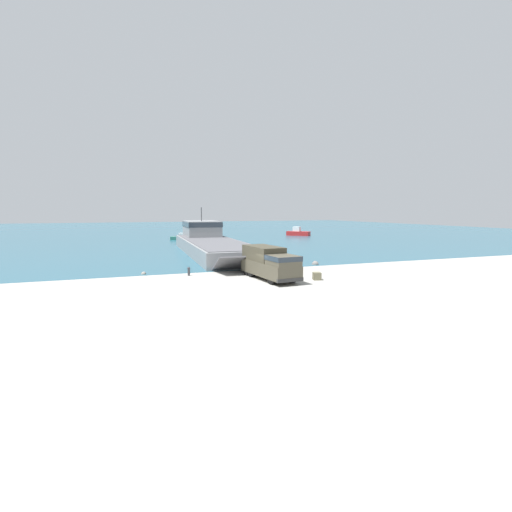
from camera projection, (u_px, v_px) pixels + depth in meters
The scene contains 12 objects.
ground_plane at pixel (271, 281), 37.64m from camera, with size 240.00×240.00×0.00m, color #A8A59E.
water_surface at pixel (154, 230), 127.97m from camera, with size 240.00×180.00×0.01m, color #285B70.
landing_craft at pixel (210, 242), 62.57m from camera, with size 10.08×37.19×7.09m.
military_truck at pixel (270, 263), 38.32m from camera, with size 3.16×8.28×3.09m.
soldier_on_ramp at pixel (290, 266), 40.34m from camera, with size 0.50×0.39×1.66m.
moored_boat_a at pixel (298, 233), 102.87m from camera, with size 5.62×5.70×2.31m.
moored_boat_b at pixel (185, 237), 88.97m from camera, with size 6.75×3.67×1.48m.
mooring_bollard at pixel (189, 271), 40.43m from camera, with size 0.28×0.28×0.90m.
cargo_crate at pixel (317, 276), 38.12m from camera, with size 0.71×0.86×0.71m, color #6B664C.
shoreline_rock_a at pixel (144, 274), 41.44m from camera, with size 0.52×0.52×0.52m, color gray.
shoreline_rock_b at pixel (315, 264), 48.85m from camera, with size 0.83×0.83×0.83m, color gray.
shoreline_rock_c at pixel (293, 267), 46.89m from camera, with size 0.95×0.95×0.95m, color gray.
Camera 1 is at (-14.43, -34.22, 6.67)m, focal length 28.00 mm.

